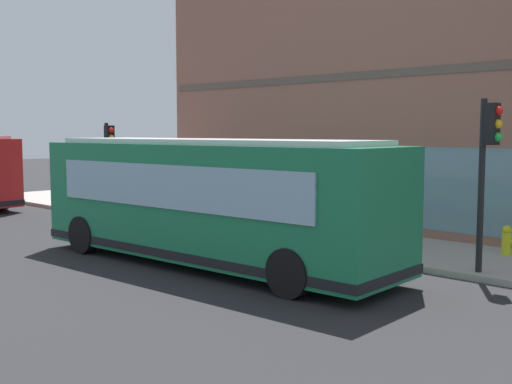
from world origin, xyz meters
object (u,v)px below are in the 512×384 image
Objects in this scene: city_bus_nearside at (208,202)px; pedestrian_walking_along_curb at (401,215)px; traffic_light_down_block at (109,150)px; fire_hydrant at (507,240)px; traffic_light_near_corner at (488,152)px; pedestrian_near_building_entrance at (180,187)px.

city_bus_nearside is 6.22× the size of pedestrian_walking_along_curb.
traffic_light_down_block is 14.59m from fire_hydrant.
traffic_light_near_corner is at bearing -90.09° from traffic_light_down_block.
fire_hydrant is 0.45× the size of pedestrian_walking_along_curb.
traffic_light_near_corner is at bearing -59.91° from city_bus_nearside.
traffic_light_down_block reaches higher than pedestrian_walking_along_curb.
traffic_light_near_corner is 14.76m from traffic_light_down_block.
traffic_light_down_block is at bearing 126.49° from pedestrian_near_building_entrance.
fire_hydrant is at bearing -86.24° from pedestrian_near_building_entrance.
city_bus_nearside is 2.67× the size of traffic_light_near_corner.
traffic_light_down_block is 3.08m from pedestrian_near_building_entrance.
pedestrian_near_building_entrance is (1.66, 12.55, -1.64)m from traffic_light_near_corner.
city_bus_nearside is 8.55m from pedestrian_near_building_entrance.
pedestrian_near_building_entrance is (-0.79, 12.03, 0.65)m from fire_hydrant.
pedestrian_near_building_entrance is at bearing 82.47° from traffic_light_near_corner.
fire_hydrant is 0.42× the size of pedestrian_near_building_entrance.
fire_hydrant is 2.68m from pedestrian_walking_along_curb.
pedestrian_near_building_entrance is at bearing 93.76° from fire_hydrant.
traffic_light_near_corner is 2.33× the size of pedestrian_walking_along_curb.
traffic_light_near_corner is 12.76m from pedestrian_near_building_entrance.
city_bus_nearside is at bearing 138.49° from fire_hydrant.
pedestrian_walking_along_curb is (4.23, -2.80, -0.47)m from city_bus_nearside.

